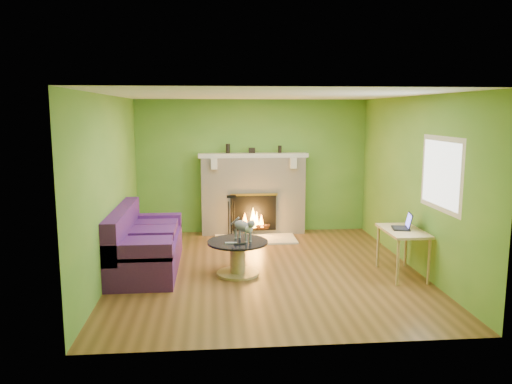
# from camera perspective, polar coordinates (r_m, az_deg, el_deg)

# --- Properties ---
(floor) EXTENTS (5.00, 5.00, 0.00)m
(floor) POSITION_cam_1_polar(r_m,az_deg,el_deg) (7.64, 1.13, -8.87)
(floor) COLOR brown
(floor) RESTS_ON ground
(ceiling) EXTENTS (5.00, 5.00, 0.00)m
(ceiling) POSITION_cam_1_polar(r_m,az_deg,el_deg) (7.27, 1.20, 11.01)
(ceiling) COLOR white
(ceiling) RESTS_ON wall_back
(wall_back) EXTENTS (5.00, 0.00, 5.00)m
(wall_back) POSITION_cam_1_polar(r_m,az_deg,el_deg) (9.81, -0.42, 2.93)
(wall_back) COLOR #4E872C
(wall_back) RESTS_ON floor
(wall_front) EXTENTS (5.00, 0.00, 5.00)m
(wall_front) POSITION_cam_1_polar(r_m,az_deg,el_deg) (4.91, 4.34, -3.41)
(wall_front) COLOR #4E872C
(wall_front) RESTS_ON floor
(wall_left) EXTENTS (0.00, 5.00, 5.00)m
(wall_left) POSITION_cam_1_polar(r_m,az_deg,el_deg) (7.44, -16.32, 0.56)
(wall_left) COLOR #4E872C
(wall_left) RESTS_ON floor
(wall_right) EXTENTS (0.00, 5.00, 5.00)m
(wall_right) POSITION_cam_1_polar(r_m,az_deg,el_deg) (7.91, 17.60, 0.99)
(wall_right) COLOR #4E872C
(wall_right) RESTS_ON floor
(window_frame) EXTENTS (0.00, 1.20, 1.20)m
(window_frame) POSITION_cam_1_polar(r_m,az_deg,el_deg) (7.06, 20.41, 1.95)
(window_frame) COLOR silver
(window_frame) RESTS_ON wall_right
(window_pane) EXTENTS (0.00, 1.06, 1.06)m
(window_pane) POSITION_cam_1_polar(r_m,az_deg,el_deg) (7.06, 20.35, 1.95)
(window_pane) COLOR white
(window_pane) RESTS_ON wall_right
(fireplace) EXTENTS (2.10, 0.46, 1.58)m
(fireplace) POSITION_cam_1_polar(r_m,az_deg,el_deg) (9.70, -0.33, -0.29)
(fireplace) COLOR beige
(fireplace) RESTS_ON floor
(hearth) EXTENTS (1.50, 0.75, 0.03)m
(hearth) POSITION_cam_1_polar(r_m,az_deg,el_deg) (9.36, -0.06, -5.39)
(hearth) COLOR beige
(hearth) RESTS_ON floor
(mantel) EXTENTS (2.10, 0.28, 0.08)m
(mantel) POSITION_cam_1_polar(r_m,az_deg,el_deg) (9.59, -0.32, 4.22)
(mantel) COLOR beige
(mantel) RESTS_ON fireplace
(sofa) EXTENTS (0.95, 2.10, 0.94)m
(sofa) POSITION_cam_1_polar(r_m,az_deg,el_deg) (7.77, -12.85, -5.99)
(sofa) COLOR #441A63
(sofa) RESTS_ON floor
(coffee_table) EXTENTS (0.89, 0.89, 0.50)m
(coffee_table) POSITION_cam_1_polar(r_m,az_deg,el_deg) (7.35, -2.11, -7.24)
(coffee_table) COLOR tan
(coffee_table) RESTS_ON floor
(desk) EXTENTS (0.53, 0.92, 0.68)m
(desk) POSITION_cam_1_polar(r_m,az_deg,el_deg) (7.54, 16.45, -4.77)
(desk) COLOR tan
(desk) RESTS_ON floor
(cat) EXTENTS (0.46, 0.59, 0.35)m
(cat) POSITION_cam_1_polar(r_m,az_deg,el_deg) (7.31, -1.52, -4.20)
(cat) COLOR slate
(cat) RESTS_ON coffee_table
(remote_silver) EXTENTS (0.17, 0.05, 0.02)m
(remote_silver) POSITION_cam_1_polar(r_m,az_deg,el_deg) (7.17, -2.87, -5.83)
(remote_silver) COLOR #949496
(remote_silver) RESTS_ON coffee_table
(remote_black) EXTENTS (0.17, 0.08, 0.02)m
(remote_black) POSITION_cam_1_polar(r_m,az_deg,el_deg) (7.12, -1.88, -5.95)
(remote_black) COLOR black
(remote_black) RESTS_ON coffee_table
(laptop) EXTENTS (0.33, 0.36, 0.23)m
(laptop) POSITION_cam_1_polar(r_m,az_deg,el_deg) (7.54, 16.24, -3.21)
(laptop) COLOR black
(laptop) RESTS_ON desk
(fire_tools) EXTENTS (0.21, 0.21, 0.80)m
(fire_tools) POSITION_cam_1_polar(r_m,az_deg,el_deg) (9.38, -2.83, -2.75)
(fire_tools) COLOR black
(fire_tools) RESTS_ON hearth
(mantel_vase_left) EXTENTS (0.08, 0.08, 0.18)m
(mantel_vase_left) POSITION_cam_1_polar(r_m,az_deg,el_deg) (9.58, -3.23, 4.98)
(mantel_vase_left) COLOR black
(mantel_vase_left) RESTS_ON mantel
(mantel_vase_right) EXTENTS (0.07, 0.07, 0.14)m
(mantel_vase_right) POSITION_cam_1_polar(r_m,az_deg,el_deg) (9.66, 2.73, 4.91)
(mantel_vase_right) COLOR black
(mantel_vase_right) RESTS_ON mantel
(mantel_box) EXTENTS (0.12, 0.08, 0.10)m
(mantel_box) POSITION_cam_1_polar(r_m,az_deg,el_deg) (9.61, -0.48, 4.77)
(mantel_box) COLOR black
(mantel_box) RESTS_ON mantel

